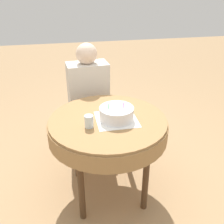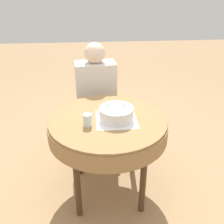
# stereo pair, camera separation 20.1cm
# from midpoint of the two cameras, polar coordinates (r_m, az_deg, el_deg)

# --- Properties ---
(ground_plane) EXTENTS (12.00, 12.00, 0.00)m
(ground_plane) POSITION_cam_midpoint_polar(r_m,az_deg,el_deg) (2.49, 1.62, -16.63)
(ground_plane) COLOR #A37F56
(dining_table) EXTENTS (0.94, 0.94, 0.74)m
(dining_table) POSITION_cam_midpoint_polar(r_m,az_deg,el_deg) (2.09, 1.86, -3.74)
(dining_table) COLOR #9E7547
(dining_table) RESTS_ON ground_plane
(chair) EXTENTS (0.45, 0.45, 0.93)m
(chair) POSITION_cam_midpoint_polar(r_m,az_deg,el_deg) (2.82, -1.55, 1.83)
(chair) COLOR #A37A4C
(chair) RESTS_ON ground_plane
(person) EXTENTS (0.42, 0.35, 1.18)m
(person) POSITION_cam_midpoint_polar(r_m,az_deg,el_deg) (2.66, -1.32, 5.01)
(person) COLOR beige
(person) RESTS_ON ground_plane
(napkin) EXTENTS (0.31, 0.31, 0.00)m
(napkin) POSITION_cam_midpoint_polar(r_m,az_deg,el_deg) (2.03, 3.79, -1.70)
(napkin) COLOR white
(napkin) RESTS_ON dining_table
(birthday_cake) EXTENTS (0.26, 0.26, 0.14)m
(birthday_cake) POSITION_cam_midpoint_polar(r_m,az_deg,el_deg) (2.01, 3.83, -0.43)
(birthday_cake) COLOR white
(birthday_cake) RESTS_ON dining_table
(drinking_glass) EXTENTS (0.07, 0.07, 0.09)m
(drinking_glass) POSITION_cam_midpoint_polar(r_m,az_deg,el_deg) (1.92, -2.42, -1.85)
(drinking_glass) COLOR silver
(drinking_glass) RESTS_ON dining_table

